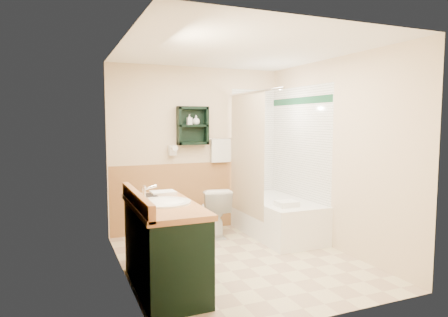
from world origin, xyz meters
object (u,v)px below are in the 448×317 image
Objects in this scene: bathtub at (277,217)px; soap_bottle_a at (189,122)px; soap_bottle_b at (196,121)px; toilet at (213,211)px; vanity_book at (139,186)px; hair_dryer at (172,150)px; vanity at (164,246)px; wall_shelf at (193,126)px.

bathtub is 10.11× the size of soap_bottle_a.
bathtub is at bearing -31.69° from soap_bottle_a.
soap_bottle_a is at bearing 180.00° from soap_bottle_b.
vanity_book is (-1.26, -1.15, 0.61)m from toilet.
hair_dryer reaches higher than vanity.
vanity is 8.87× the size of soap_bottle_a.
bathtub is (1.92, 1.15, -0.16)m from vanity.
hair_dryer is 2.09m from vanity.
toilet is at bearing -49.40° from soap_bottle_a.
wall_shelf is at bearing -48.84° from toilet.
soap_bottle_a is at bearing -6.88° from hair_dryer.
hair_dryer is at bearing 72.10° from vanity.
bathtub is at bearing -27.67° from hair_dryer.
wall_shelf is 0.42× the size of vanity.
toilet is 1.81m from vanity_book.
soap_bottle_a is at bearing -42.08° from toilet.
soap_bottle_a is (0.25, -0.03, 0.40)m from hair_dryer.
hair_dryer is at bearing 152.33° from bathtub.
wall_shelf is 0.80× the size of toilet.
toilet is 2.96× the size of vanity_book.
vanity is 2.32m from soap_bottle_a.
soap_bottle_b is (0.05, -0.01, 0.07)m from wall_shelf.
wall_shelf reaches higher than vanity_book.
wall_shelf is at bearing -4.76° from hair_dryer.
hair_dryer is 0.47m from soap_bottle_a.
vanity is 2.24m from bathtub.
wall_shelf reaches higher than hair_dryer.
soap_bottle_b is at bearing -5.88° from wall_shelf.
toilet is at bearing 155.79° from bathtub.
hair_dryer reaches higher than toilet.
soap_bottle_a is 0.10m from soap_bottle_b.
hair_dryer is 0.54m from soap_bottle_b.
hair_dryer reaches higher than bathtub.
vanity_book reaches higher than toilet.
toilet is (-0.82, 0.37, 0.08)m from bathtub.
soap_bottle_a reaches higher than vanity.
vanity_book is at bearing -124.94° from soap_bottle_a.
hair_dryer is at bearing 175.24° from wall_shelf.
soap_bottle_b is (0.35, -0.03, 0.42)m from hair_dryer.
soap_bottle_b is at bearing -55.36° from toilet.
hair_dryer is (-0.30, 0.02, -0.35)m from wall_shelf.
hair_dryer is 1.77m from bathtub.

